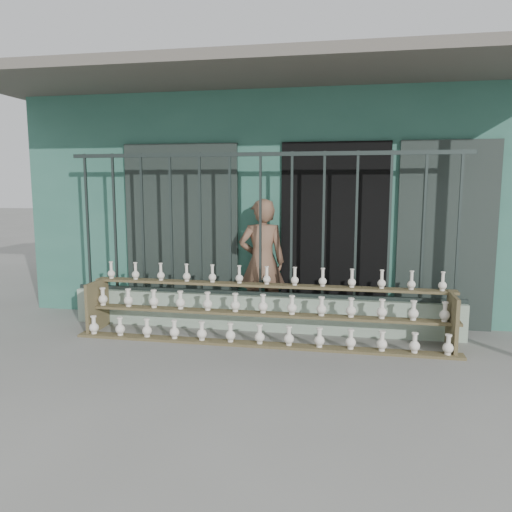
# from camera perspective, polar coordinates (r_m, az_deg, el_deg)

# --- Properties ---
(ground) EXTENTS (60.00, 60.00, 0.00)m
(ground) POSITION_cam_1_polar(r_m,az_deg,el_deg) (5.29, -2.05, -12.34)
(ground) COLOR slate
(workshop_building) EXTENTS (7.40, 6.60, 3.21)m
(workshop_building) POSITION_cam_1_polar(r_m,az_deg,el_deg) (9.13, 3.81, 6.73)
(workshop_building) COLOR #2F6353
(workshop_building) RESTS_ON ground
(parapet_wall) EXTENTS (5.00, 0.20, 0.45)m
(parapet_wall) POSITION_cam_1_polar(r_m,az_deg,el_deg) (6.44, 0.50, -6.47)
(parapet_wall) COLOR #95AE96
(parapet_wall) RESTS_ON ground
(security_fence) EXTENTS (5.00, 0.04, 1.80)m
(security_fence) POSITION_cam_1_polar(r_m,az_deg,el_deg) (6.25, 0.51, 3.56)
(security_fence) COLOR #283330
(security_fence) RESTS_ON parapet_wall
(shelf_rack) EXTENTS (4.50, 0.68, 0.85)m
(shelf_rack) POSITION_cam_1_polar(r_m,az_deg,el_deg) (5.99, 0.79, -6.23)
(shelf_rack) COLOR brown
(shelf_rack) RESTS_ON ground
(elderly_woman) EXTENTS (0.69, 0.54, 1.67)m
(elderly_woman) POSITION_cam_1_polar(r_m,az_deg,el_deg) (6.56, 0.70, -0.74)
(elderly_woman) COLOR brown
(elderly_woman) RESTS_ON ground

